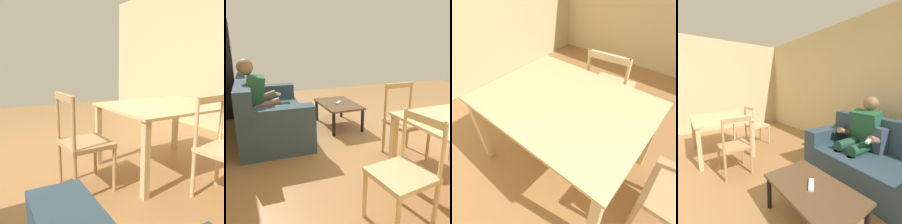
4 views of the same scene
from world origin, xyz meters
TOP-DOWN VIEW (x-y plane):
  - ground_plane at (0.00, 0.00)m, footprint 8.24×8.24m
  - wall_side at (-3.12, 0.00)m, footprint 0.12×6.19m
  - dining_table at (-1.29, 0.74)m, footprint 1.28×0.97m
  - dining_chair_facing_couch at (-0.32, 0.74)m, footprint 0.43×0.43m

SIDE VIEW (x-z plane):
  - ground_plane at x=0.00m, z-range 0.00..0.00m
  - dining_chair_facing_couch at x=-0.32m, z-range -0.01..0.89m
  - dining_table at x=-1.29m, z-range 0.26..0.98m
  - wall_side at x=-3.12m, z-range 0.00..2.63m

